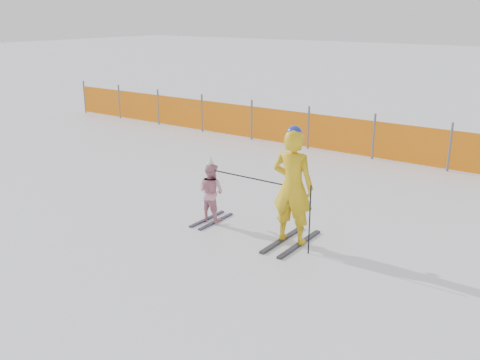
{
  "coord_description": "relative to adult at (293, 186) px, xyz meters",
  "views": [
    {
      "loc": [
        5.26,
        -6.86,
        3.87
      ],
      "look_at": [
        0.0,
        0.5,
        1.0
      ],
      "focal_mm": 40.0,
      "sensor_mm": 36.0,
      "label": 1
    }
  ],
  "objects": [
    {
      "name": "ground",
      "position": [
        -1.0,
        -0.63,
        -1.04
      ],
      "size": [
        120.0,
        120.0,
        0.0
      ],
      "primitive_type": "plane",
      "color": "white",
      "rests_on": "ground"
    },
    {
      "name": "ski_poles",
      "position": [
        -0.3,
        -0.09,
        -0.2
      ],
      "size": [
        2.11,
        0.22,
        1.2
      ],
      "color": "black",
      "rests_on": "ground"
    },
    {
      "name": "safety_fence",
      "position": [
        -5.37,
        6.1,
        -0.49
      ],
      "size": [
        15.43,
        0.06,
        1.25
      ],
      "color": "#595960",
      "rests_on": "ground"
    },
    {
      "name": "child",
      "position": [
        -1.77,
        -0.01,
        -0.44
      ],
      "size": [
        0.55,
        1.01,
        1.31
      ],
      "color": "black",
      "rests_on": "ground"
    },
    {
      "name": "adult",
      "position": [
        0.0,
        0.0,
        0.0
      ],
      "size": [
        0.78,
        1.37,
        2.08
      ],
      "color": "black",
      "rests_on": "ground"
    }
  ]
}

